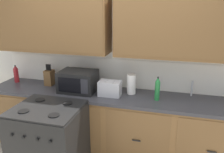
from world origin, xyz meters
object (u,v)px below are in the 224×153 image
at_px(paper_towel_roll, 131,84).
at_px(stove_range, 50,144).
at_px(knife_block, 50,77).
at_px(bottle_green, 157,89).
at_px(toaster, 110,88).
at_px(microwave, 78,81).
at_px(bottle_red, 16,74).

bearing_deg(paper_towel_roll, stove_range, -138.74).
relative_size(knife_block, bottle_green, 1.06).
bearing_deg(bottle_green, paper_towel_roll, 159.08).
distance_m(toaster, bottle_green, 0.60).
xyz_separation_m(stove_range, microwave, (0.12, 0.62, 0.59)).
bearing_deg(toaster, bottle_green, 0.55).
relative_size(microwave, toaster, 1.71).
bearing_deg(toaster, bottle_red, 174.28).
relative_size(toaster, knife_block, 0.90).
xyz_separation_m(microwave, bottle_red, (-1.05, 0.11, -0.01)).
relative_size(stove_range, toaster, 3.39).
distance_m(stove_range, knife_block, 1.02).
bearing_deg(toaster, paper_towel_roll, 28.59).
bearing_deg(paper_towel_roll, microwave, -171.88).
bearing_deg(bottle_green, microwave, 178.33).
bearing_deg(microwave, knife_block, 165.38).
distance_m(paper_towel_roll, bottle_green, 0.37).
bearing_deg(knife_block, toaster, -9.92).
relative_size(toaster, bottle_red, 1.08).
xyz_separation_m(toaster, paper_towel_roll, (0.25, 0.14, 0.03)).
relative_size(stove_range, bottle_green, 3.24).
distance_m(stove_range, bottle_red, 1.32).
relative_size(toaster, bottle_green, 0.95).
height_order(bottle_green, bottle_red, bottle_green).
xyz_separation_m(stove_range, bottle_green, (1.16, 0.59, 0.59)).
bearing_deg(bottle_green, knife_block, 174.05).
distance_m(knife_block, paper_towel_roll, 1.21).
bearing_deg(bottle_red, stove_range, -38.10).
distance_m(microwave, knife_block, 0.52).
bearing_deg(microwave, bottle_green, -1.67).
bearing_deg(paper_towel_roll, toaster, -151.41).
bearing_deg(toaster, stove_range, -134.33).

